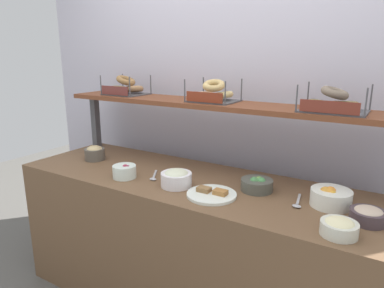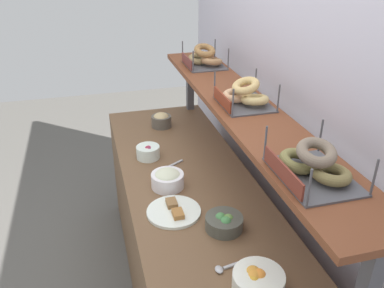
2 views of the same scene
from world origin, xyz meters
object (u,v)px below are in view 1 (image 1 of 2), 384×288
object	(u,v)px
bowl_beet_salad	(125,171)
serving_spoon_near_plate	(154,177)
bowl_hummus	(95,153)
bowl_fruit_salad	(331,197)
bowl_scallion_spread	(176,178)
serving_spoon_by_edge	(297,203)
bowl_veggie_mix	(257,184)
bowl_tuna_salad	(368,215)
bowl_potato_salad	(339,227)
serving_plate_white	(212,194)
bagel_basket_everything	(126,88)
bagel_basket_poppy	(333,103)
bagel_basket_plain	(213,94)

from	to	relation	value
bowl_beet_salad	serving_spoon_near_plate	xyz separation A→B (m)	(0.15, 0.08, -0.03)
bowl_hummus	bowl_fruit_salad	xyz separation A→B (m)	(1.55, 0.06, -0.00)
bowl_beet_salad	bowl_scallion_spread	world-z (taller)	bowl_scallion_spread
serving_spoon_by_edge	bowl_hummus	bearing A→B (deg)	179.63
bowl_veggie_mix	bowl_fruit_salad	distance (m)	0.38
bowl_tuna_salad	serving_spoon_by_edge	bearing A→B (deg)	174.65
bowl_beet_salad	bowl_veggie_mix	world-z (taller)	bowl_beet_salad
bowl_tuna_salad	bowl_fruit_salad	world-z (taller)	bowl_fruit_salad
bowl_potato_salad	serving_plate_white	distance (m)	0.64
bowl_beet_salad	bowl_fruit_salad	xyz separation A→B (m)	(1.13, 0.22, 0.01)
bowl_potato_salad	bagel_basket_everything	size ratio (longest dim) A/B	0.53
bowl_potato_salad	serving_plate_white	size ratio (longest dim) A/B	0.58
bowl_beet_salad	serving_spoon_near_plate	world-z (taller)	bowl_beet_salad
bowl_beet_salad	bagel_basket_everything	bearing A→B (deg)	129.37
bowl_tuna_salad	bagel_basket_poppy	distance (m)	0.58
bowl_tuna_salad	bowl_hummus	size ratio (longest dim) A/B	1.11
bowl_fruit_salad	bagel_basket_poppy	xyz separation A→B (m)	(-0.07, 0.20, 0.43)
serving_plate_white	bowl_fruit_salad	bearing A→B (deg)	19.42
bowl_potato_salad	bowl_fruit_salad	bearing A→B (deg)	107.20
serving_plate_white	bowl_beet_salad	bearing A→B (deg)	-177.25
bowl_scallion_spread	bagel_basket_plain	distance (m)	0.59
bowl_scallion_spread	serving_spoon_near_plate	distance (m)	0.20
bowl_scallion_spread	serving_spoon_by_edge	size ratio (longest dim) A/B	0.99
serving_spoon_near_plate	bagel_basket_everything	world-z (taller)	bagel_basket_everything
serving_plate_white	bagel_basket_everything	distance (m)	1.14
serving_spoon_by_edge	bowl_potato_salad	bearing A→B (deg)	-43.32
bowl_scallion_spread	bagel_basket_plain	world-z (taller)	bagel_basket_plain
bowl_potato_salad	bagel_basket_everything	xyz separation A→B (m)	(-1.59, 0.51, 0.44)
bowl_fruit_salad	serving_spoon_by_edge	bearing A→B (deg)	-154.66
bowl_tuna_salad	bowl_hummus	xyz separation A→B (m)	(-1.73, 0.04, 0.01)
bagel_basket_everything	bowl_tuna_salad	bearing A→B (deg)	-11.09
bowl_scallion_spread	bagel_basket_plain	bearing A→B (deg)	88.91
bagel_basket_everything	bowl_scallion_spread	bearing A→B (deg)	-29.70
bowl_potato_salad	serving_spoon_near_plate	size ratio (longest dim) A/B	0.96
bowl_beet_salad	bagel_basket_poppy	distance (m)	1.22
serving_spoon_by_edge	bagel_basket_poppy	world-z (taller)	bagel_basket_poppy
bowl_tuna_salad	bowl_fruit_salad	bearing A→B (deg)	151.37
bowl_scallion_spread	bowl_potato_salad	bearing A→B (deg)	-6.79
bowl_tuna_salad	bagel_basket_everything	world-z (taller)	bagel_basket_everything
bowl_tuna_salad	bowl_hummus	world-z (taller)	bowl_hummus
bowl_veggie_mix	bowl_fruit_salad	bearing A→B (deg)	-0.02
bowl_fruit_salad	serving_plate_white	bearing A→B (deg)	-160.58
bowl_beet_salad	bowl_fruit_salad	bearing A→B (deg)	11.13
bowl_fruit_salad	bagel_basket_everything	distance (m)	1.58
bagel_basket_poppy	bowl_veggie_mix	bearing A→B (deg)	-147.03
bowl_tuna_salad	bagel_basket_plain	xyz separation A→B (m)	(-0.95, 0.32, 0.44)
bowl_hummus	bagel_basket_everything	world-z (taller)	bagel_basket_everything
serving_spoon_near_plate	bagel_basket_poppy	bearing A→B (deg)	20.52
bowl_veggie_mix	bowl_hummus	size ratio (longest dim) A/B	1.24
bowl_tuna_salad	bagel_basket_plain	distance (m)	1.10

